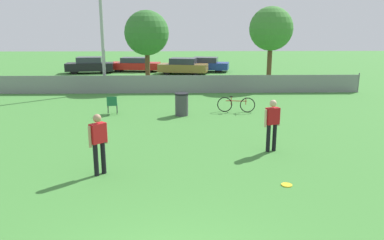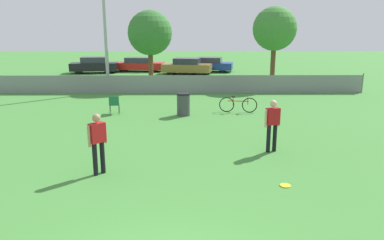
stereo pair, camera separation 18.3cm
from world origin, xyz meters
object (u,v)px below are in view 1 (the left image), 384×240
player_thrower_red (98,140)px  parked_car_blue (205,64)px  folding_chair_sideline (112,104)px  tree_far_right (271,29)px  tree_near_pole (147,33)px  player_defender_red (272,121)px  bicycle_sideline (236,104)px  light_pole (101,9)px  trash_bin (182,104)px  parked_car_red (135,64)px  frisbee_disc (287,185)px  parked_car_dark (90,65)px  parked_car_tan (183,66)px

player_thrower_red → parked_car_blue: 25.03m
parked_car_blue → folding_chair_sideline: bearing=-96.0°
tree_far_right → tree_near_pole: bearing=-177.9°
player_defender_red → bicycle_sideline: player_defender_red is taller
folding_chair_sideline → bicycle_sideline: size_ratio=0.48×
player_defender_red → bicycle_sideline: 5.87m
tree_far_right → player_defender_red: (-3.08, -13.91, -2.83)m
light_pole → bicycle_sideline: bearing=-39.0°
parked_car_blue → bicycle_sideline: bearing=-77.3°
tree_near_pole → trash_bin: tree_near_pole is taller
light_pole → parked_car_red: 12.17m
tree_near_pole → parked_car_red: size_ratio=1.08×
frisbee_disc → parked_car_red: size_ratio=0.06×
trash_bin → light_pole: bearing=126.1°
player_defender_red → frisbee_disc: bearing=-115.7°
parked_car_dark → parked_car_red: parked_car_dark is taller
player_thrower_red → folding_chair_sideline: 7.46m
bicycle_sideline → parked_car_blue: size_ratio=0.40×
folding_chair_sideline → bicycle_sideline: folding_chair_sideline is taller
tree_far_right → player_thrower_red: size_ratio=3.12×
trash_bin → parked_car_blue: parked_car_blue is taller
player_thrower_red → parked_car_blue: player_thrower_red is taller
player_defender_red → folding_chair_sideline: size_ratio=1.99×
tree_far_right → parked_car_blue: size_ratio=1.19×
tree_far_right → light_pole: bearing=-168.9°
parked_car_tan → parked_car_blue: parked_car_tan is taller
folding_chair_sideline → trash_bin: size_ratio=0.82×
tree_far_right → player_defender_red: tree_far_right is taller
tree_near_pole → trash_bin: size_ratio=4.87×
parked_car_tan → player_thrower_red: bearing=-84.6°
parked_car_blue → parked_car_dark: bearing=-163.8°
folding_chair_sideline → parked_car_red: size_ratio=0.18×
player_thrower_red → bicycle_sideline: player_thrower_red is taller
light_pole → player_defender_red: light_pole is taller
player_defender_red → bicycle_sideline: size_ratio=0.95×
frisbee_disc → trash_bin: (-2.69, 7.95, 0.51)m
player_defender_red → parked_car_tan: 21.02m
frisbee_disc → bicycle_sideline: bearing=90.6°
trash_bin → parked_car_tan: (0.14, 15.62, 0.16)m
tree_far_right → bicycle_sideline: size_ratio=2.97×
player_thrower_red → folding_chair_sideline: player_thrower_red is taller
player_defender_red → folding_chair_sideline: player_defender_red is taller
parked_car_red → parked_car_blue: size_ratio=1.05×
trash_bin → parked_car_blue: size_ratio=0.23×
parked_car_red → parked_car_dark: bearing=-155.7°
tree_far_right → folding_chair_sideline: (-9.21, -8.38, -3.33)m
tree_near_pole → folding_chair_sideline: 8.70m
frisbee_disc → trash_bin: size_ratio=0.27×
bicycle_sideline → trash_bin: 2.67m
folding_chair_sideline → trash_bin: trash_bin is taller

